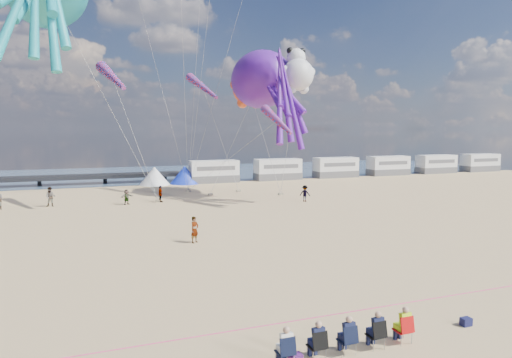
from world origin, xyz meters
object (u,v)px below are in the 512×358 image
beachgoer_4 (127,197)px  sandbag_c (281,194)px  motorhome_1 (278,169)px  beachgoer_3 (160,194)px  motorhome_0 (214,171)px  motorhome_4 (436,164)px  windsock_mid (203,87)px  windsock_left (112,77)px  kite_panda (298,75)px  windsock_right (277,121)px  tent_blue (185,175)px  standing_person (195,230)px  sandbag_e (188,191)px  beachgoer_2 (305,193)px  sandbag_a (158,201)px  sandbag_d (239,191)px  spectator_row (347,334)px  motorhome_5 (480,163)px  kite_teddy_orange (249,89)px  motorhome_3 (388,166)px  motorhome_2 (336,167)px  tent_white (154,176)px  cooler_navy (466,322)px  kite_octopus_purple (261,79)px  beachgoer_1 (50,197)px

beachgoer_4 → sandbag_c: 16.55m
motorhome_1 → beachgoer_3: 23.91m
sandbag_c → motorhome_0: bearing=104.9°
motorhome_4 → windsock_mid: (-41.99, -10.44, 10.35)m
windsock_mid → windsock_left: bearing=-165.3°
beachgoer_4 → motorhome_0: bearing=23.0°
kite_panda → windsock_right: kite_panda is taller
tent_blue → windsock_mid: bearing=-89.9°
standing_person → sandbag_e: size_ratio=3.40×
beachgoer_2 → sandbag_a: size_ratio=3.30×
sandbag_a → windsock_left: size_ratio=0.07×
sandbag_d → windsock_mid: (-4.20, -0.32, 11.74)m
windsock_right → beachgoer_3: bearing=134.3°
spectator_row → standing_person: bearing=94.9°
motorhome_5 → tent_blue: bearing=180.0°
sandbag_d → windsock_left: 19.44m
sandbag_c → kite_teddy_orange: bearing=134.6°
kite_panda → windsock_mid: 10.90m
motorhome_3 → kite_panda: bearing=-144.0°
motorhome_2 → motorhome_4: 19.00m
motorhome_2 → tent_blue: (-23.00, 0.00, -0.30)m
tent_blue → sandbag_c: size_ratio=8.00×
motorhome_5 → tent_blue: (-51.50, 0.00, -0.30)m
tent_white → cooler_navy: 47.82m
sandbag_c → kite_teddy_orange: size_ratio=0.08×
beachgoer_4 → motorhome_2: bearing=-1.4°
cooler_navy → kite_panda: size_ratio=0.07×
cooler_navy → kite_teddy_orange: bearing=83.2°
kite_octopus_purple → sandbag_c: bearing=-45.0°
motorhome_5 → kite_octopus_purple: bearing=-163.8°
windsock_left → motorhome_1: bearing=23.2°
cooler_navy → sandbag_d: (3.47, 37.44, -0.04)m
motorhome_4 → standing_person: bearing=-146.4°
motorhome_4 → kite_panda: (-33.99, -17.81, 11.19)m
sandbag_e → kite_panda: bearing=-46.4°
tent_blue → standing_person: bearing=-100.5°
sandbag_a → kite_teddy_orange: kite_teddy_orange is taller
beachgoer_1 → beachgoer_3: size_ratio=1.12×
cooler_navy → beachgoer_2: size_ratio=0.23×
tent_blue → windsock_right: size_ratio=0.81×
motorhome_2 → tent_white: motorhome_2 is taller
motorhome_1 → sandbag_a: motorhome_1 is taller
beachgoer_3 → spectator_row: bearing=173.6°
motorhome_5 → sandbag_e: size_ratio=13.20×
kite_teddy_orange → sandbag_c: bearing=-30.6°
motorhome_4 → windsock_mid: bearing=-166.0°
cooler_navy → beachgoer_2: bearing=75.2°
motorhome_0 → beachgoer_4: size_ratio=4.46×
motorhome_0 → sandbag_e: bearing=-123.2°
sandbag_d → kite_octopus_purple: kite_octopus_purple is taller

